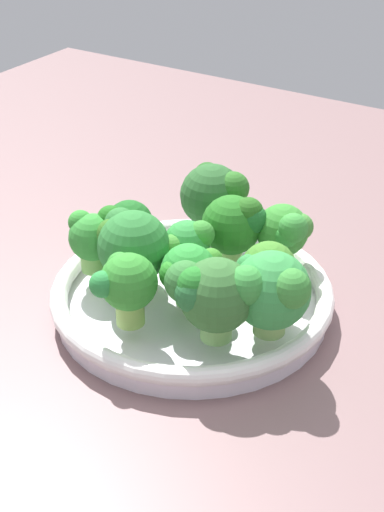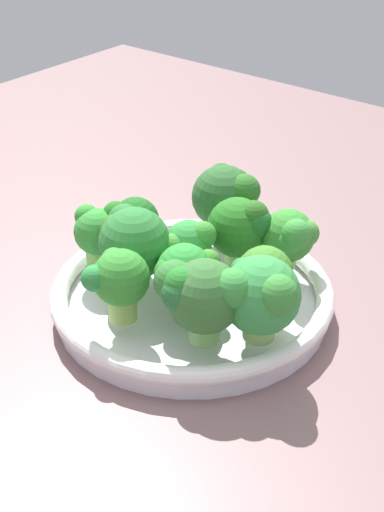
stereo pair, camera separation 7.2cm
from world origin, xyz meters
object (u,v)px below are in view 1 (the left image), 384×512
(broccoli_floret_0, at_px, (126,284))
(broccoli_floret_4, at_px, (214,193))
(broccoli_floret_7, at_px, (270,291))
(broccoli_floret_3, at_px, (235,224))
(broccoli_floret_6, at_px, (191,271))
(broccoli_floret_5, at_px, (90,239))
(broccoli_floret_11, at_px, (126,226))
(broccoli_floret_1, at_px, (285,231))
(broccoli_floret_2, at_px, (209,294))
(bowl, at_px, (192,296))
(broccoli_floret_9, at_px, (268,271))
(broccoli_floret_10, at_px, (187,244))
(broccoli_floret_8, at_px, (133,243))

(broccoli_floret_0, distance_m, broccoli_floret_4, 0.19)
(broccoli_floret_4, bearing_deg, broccoli_floret_7, 44.79)
(broccoli_floret_3, relative_size, broccoli_floret_6, 1.10)
(broccoli_floret_5, height_order, broccoli_floret_11, broccoli_floret_11)
(broccoli_floret_1, height_order, broccoli_floret_5, broccoli_floret_1)
(broccoli_floret_2, distance_m, broccoli_floret_7, 0.05)
(bowl, relative_size, broccoli_floret_0, 3.99)
(broccoli_floret_2, bearing_deg, broccoli_floret_4, -150.57)
(broccoli_floret_6, height_order, broccoli_floret_9, broccoli_floret_9)
(broccoli_floret_4, bearing_deg, broccoli_floret_0, 7.19)
(bowl, relative_size, broccoli_floret_11, 4.18)
(bowl, distance_m, broccoli_floret_6, 0.06)
(broccoli_floret_6, relative_size, broccoli_floret_11, 0.95)
(broccoli_floret_7, bearing_deg, bowl, -108.49)
(bowl, height_order, broccoli_floret_4, broccoli_floret_4)
(bowl, relative_size, broccoli_floret_4, 3.68)
(broccoli_floret_6, bearing_deg, broccoli_floret_10, -143.47)
(broccoli_floret_7, relative_size, broccoli_floret_8, 1.02)
(broccoli_floret_7, height_order, broccoli_floret_11, broccoli_floret_7)
(broccoli_floret_5, bearing_deg, broccoli_floret_7, 89.71)
(broccoli_floret_2, height_order, broccoli_floret_11, broccoli_floret_2)
(broccoli_floret_8, bearing_deg, broccoli_floret_11, -132.49)
(broccoli_floret_7, distance_m, broccoli_floret_10, 0.12)
(bowl, height_order, broccoli_floret_2, broccoli_floret_2)
(broccoli_floret_8, bearing_deg, broccoli_floret_2, 69.58)
(broccoli_floret_1, relative_size, broccoli_floret_3, 0.91)
(broccoli_floret_2, bearing_deg, broccoli_floret_0, -74.77)
(broccoli_floret_3, xyz_separation_m, broccoli_floret_11, (0.06, -0.09, 0.00))
(broccoli_floret_2, height_order, broccoli_floret_10, broccoli_floret_2)
(bowl, bearing_deg, broccoli_floret_6, 29.68)
(broccoli_floret_1, xyz_separation_m, broccoli_floret_10, (0.07, -0.07, -0.00))
(broccoli_floret_7, relative_size, broccoli_floret_11, 1.18)
(broccoli_floret_0, bearing_deg, broccoli_floret_8, -149.11)
(bowl, distance_m, broccoli_floret_8, 0.08)
(broccoli_floret_1, xyz_separation_m, broccoli_floret_5, (0.11, -0.15, -0.00))
(broccoli_floret_3, xyz_separation_m, broccoli_floret_6, (0.09, 0.00, -0.01))
(bowl, relative_size, broccoli_floret_8, 3.63)
(broccoli_floret_2, relative_size, broccoli_floret_10, 1.29)
(broccoli_floret_5, height_order, broccoli_floret_10, broccoli_floret_5)
(broccoli_floret_9, bearing_deg, bowl, -85.64)
(broccoli_floret_0, distance_m, broccoli_floret_8, 0.07)
(broccoli_floret_5, bearing_deg, broccoli_floret_11, 148.07)
(broccoli_floret_0, distance_m, broccoli_floret_3, 0.15)
(broccoli_floret_5, bearing_deg, broccoli_floret_1, 126.77)
(broccoli_floret_11, bearing_deg, broccoli_floret_1, 121.77)
(broccoli_floret_5, xyz_separation_m, broccoli_floret_8, (-0.01, 0.05, 0.01))
(broccoli_floret_4, height_order, broccoli_floret_7, broccoli_floret_7)
(bowl, distance_m, broccoli_floret_2, 0.10)
(broccoli_floret_1, height_order, broccoli_floret_9, same)
(broccoli_floret_1, bearing_deg, broccoli_floret_6, -21.11)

